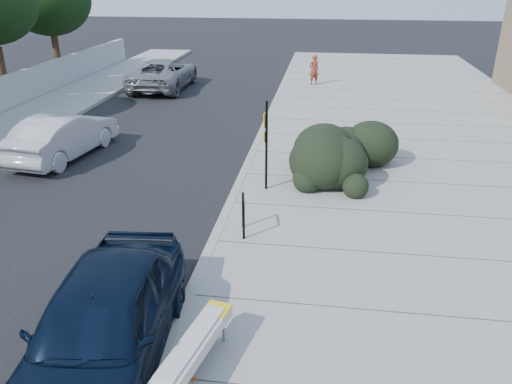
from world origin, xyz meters
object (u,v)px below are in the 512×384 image
bike_rack (243,211)px  pedestrian (314,70)px  suv_silver (164,74)px  bench (195,345)px  sign_post (266,140)px  wagon_silver (63,136)px  sedan_navy (103,324)px

bike_rack → pedestrian: bearing=75.9°
suv_silver → pedestrian: bearing=-170.8°
bike_rack → suv_silver: (-6.60, 15.02, 0.08)m
bike_rack → pedestrian: size_ratio=0.58×
bench → sign_post: 6.87m
sign_post → pedestrian: size_ratio=1.60×
bench → wagon_silver: wagon_silver is taller
pedestrian → suv_silver: bearing=-21.4°
sedan_navy → bench: bearing=-7.1°
bike_rack → wagon_silver: size_ratio=0.20×
wagon_silver → suv_silver: bearing=-82.5°
sign_post → sedan_navy: 6.97m
sedan_navy → suv_silver: (-5.20, 19.23, -0.03)m
bench → pedestrian: size_ratio=1.27×
pedestrian → sign_post: bearing=55.4°
bench → sign_post: sign_post is taller
wagon_silver → suv_silver: size_ratio=0.79×
bike_rack → sign_post: bearing=75.2°
bike_rack → sedan_navy: bearing=-119.0°
bench → bike_rack: (0.00, 4.26, 0.08)m
bench → pedestrian: (0.98, 20.60, 0.30)m
bike_rack → sedan_navy: (-1.40, -4.21, 0.11)m
bike_rack → sign_post: size_ratio=0.36×
bike_rack → pedestrian: 16.37m
wagon_silver → pedestrian: bearing=-115.3°
wagon_silver → suv_silver: 10.44m
sedan_navy → suv_silver: bearing=100.1°
sedan_navy → bike_rack: bearing=66.6°
sign_post → pedestrian: bearing=92.2°
sign_post → suv_silver: bearing=124.1°
bike_rack → wagon_silver: wagon_silver is taller
wagon_silver → pedestrian: (7.58, 11.76, 0.20)m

